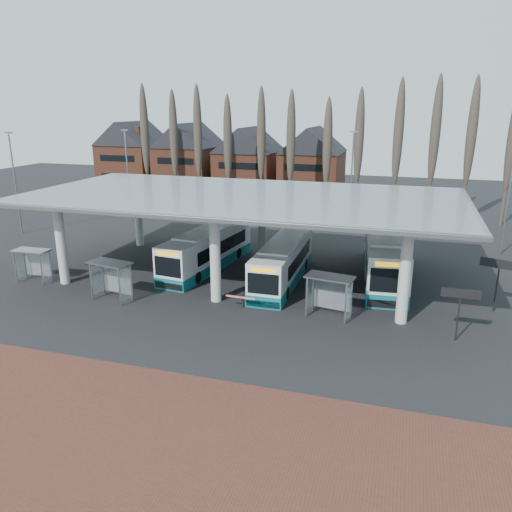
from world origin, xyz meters
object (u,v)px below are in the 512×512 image
(shelter_1, at_px, (112,272))
(bus_1, at_px, (208,250))
(bus_2, at_px, (283,262))
(shelter_0, at_px, (33,258))
(shelter_2, at_px, (330,287))
(bus_3, at_px, (384,256))

(shelter_1, bearing_deg, bus_1, 77.12)
(bus_2, bearing_deg, shelter_0, -164.01)
(bus_2, relative_size, shelter_1, 3.61)
(bus_1, bearing_deg, shelter_0, -142.18)
(shelter_2, bearing_deg, bus_2, 138.30)
(bus_1, xyz_separation_m, bus_2, (6.58, -1.38, -0.05))
(shelter_2, bearing_deg, shelter_1, -164.32)
(bus_3, relative_size, shelter_1, 4.23)
(bus_2, bearing_deg, shelter_1, -146.32)
(shelter_2, bearing_deg, bus_1, 157.77)
(shelter_1, bearing_deg, bus_2, 44.39)
(bus_2, height_order, shelter_0, bus_2)
(bus_1, xyz_separation_m, shelter_0, (-11.16, -6.78, 0.28))
(shelter_0, distance_m, shelter_1, 7.84)
(bus_1, xyz_separation_m, bus_3, (13.71, 1.69, 0.19))
(shelter_0, relative_size, shelter_1, 0.87)
(bus_2, bearing_deg, bus_1, 167.21)
(shelter_0, height_order, shelter_1, shelter_1)
(bus_3, height_order, shelter_2, bus_3)
(bus_3, distance_m, shelter_0, 26.28)
(bus_2, xyz_separation_m, shelter_0, (-17.74, -5.40, 0.33))
(bus_1, bearing_deg, shelter_2, -25.66)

